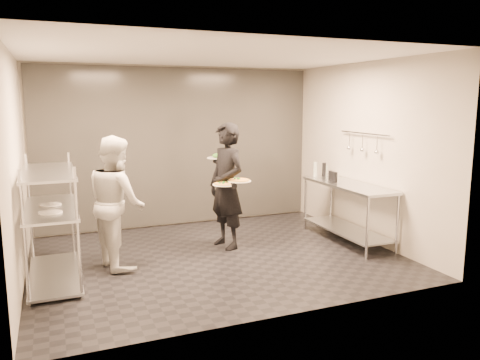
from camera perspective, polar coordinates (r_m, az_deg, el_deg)
name	(u,v)px	position (r m, az deg, el deg)	size (l,w,h in m)	color
room_shell	(192,151)	(7.56, -5.84, 3.51)	(5.00, 4.00, 2.80)	black
pass_rack	(51,219)	(6.20, -22.01, -4.41)	(0.60, 1.60, 1.50)	#BABCC1
prep_counter	(348,202)	(7.56, 12.97, -2.64)	(0.60, 1.80, 0.92)	#BABCC1
utensil_rail	(363,143)	(7.57, 14.78, 4.36)	(0.07, 1.20, 0.31)	#BABCC1
waiter	(227,186)	(6.99, -1.65, -0.73)	(0.69, 0.45, 1.88)	black
chef	(117,202)	(6.41, -14.80, -2.58)	(0.85, 0.66, 1.76)	silver
pizza_plate_near	(224,184)	(6.75, -1.93, -0.48)	(0.34, 0.34, 0.05)	white
pizza_plate_far	(239,180)	(6.81, -0.10, -0.05)	(0.35, 0.35, 0.05)	white
salad_plate	(217,157)	(7.23, -2.84, 2.85)	(0.30, 0.30, 0.07)	white
pos_monitor	(333,177)	(7.63, 11.25, 0.42)	(0.05, 0.23, 0.17)	black
bottle_green	(315,169)	(8.08, 9.18, 1.29)	(0.07, 0.07, 0.25)	#929F93
bottle_clear	(326,170)	(8.20, 10.42, 1.15)	(0.06, 0.06, 0.19)	#929F93
bottle_dark	(324,169)	(8.18, 10.21, 1.28)	(0.07, 0.07, 0.23)	black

